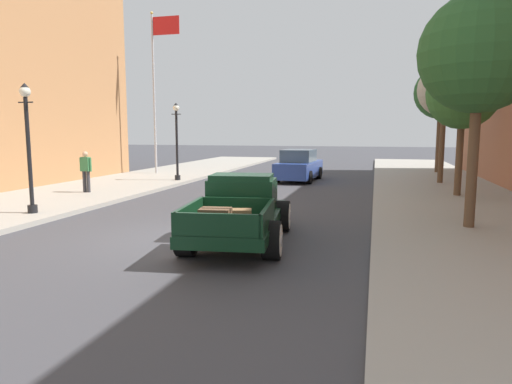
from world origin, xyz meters
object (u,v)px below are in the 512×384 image
Objects in this scene: flagpole at (157,75)px; street_tree_second at (463,94)px; street_lamp_far at (177,136)px; street_tree_farthest at (441,93)px; pedestrian_sidewalk_left at (86,169)px; street_lamp_near at (28,138)px; street_tree_third at (445,90)px; car_background_blue at (299,166)px; hotrod_truck_dark_green at (241,209)px; street_tree_nearest at (479,54)px.

street_tree_second is (15.38, -5.65, -1.79)m from flagpole.
street_lamp_far is 15.74m from street_tree_farthest.
pedestrian_sidewalk_left is at bearing -83.21° from flagpole.
street_lamp_near is 17.72m from street_tree_third.
street_tree_farthest reaches higher than street_tree_third.
street_tree_third reaches higher than street_lamp_far.
street_tree_farthest reaches higher than street_lamp_near.
street_tree_second is (6.98, -4.92, 3.21)m from car_background_blue.
street_tree_second is 4.48m from street_tree_third.
hotrod_truck_dark_green is 10.98m from street_tree_second.
street_lamp_far is (-5.77, -2.55, 1.62)m from car_background_blue.
car_background_blue is 10.18m from street_tree_farthest.
street_lamp_far is 0.66× the size of street_tree_nearest.
flagpole is at bearing 123.08° from hotrod_truck_dark_green.
street_lamp_near and street_lamp_far have the same top height.
hotrod_truck_dark_green is 1.32× the size of street_lamp_near.
flagpole is (-2.30, 13.05, 3.39)m from street_lamp_near.
car_background_blue is (-0.81, 13.41, 0.01)m from hotrod_truck_dark_green.
flagpole reaches higher than street_tree_third.
street_tree_farthest is (0.52, 10.47, 0.86)m from street_tree_second.
pedestrian_sidewalk_left is 9.77m from flagpole.
car_background_blue is 0.76× the size of street_tree_nearest.
hotrod_truck_dark_green is 9.95m from pedestrian_sidewalk_left.
hotrod_truck_dark_green is 0.81× the size of street_tree_farthest.
flagpole is 16.48m from street_tree_second.
street_lamp_near reaches higher than pedestrian_sidewalk_left.
street_tree_third is at bearing 90.80° from street_tree_second.
street_tree_nearest reaches higher than street_lamp_far.
pedestrian_sidewalk_left is at bearing -107.12° from street_lamp_far.
street_lamp_far is (1.61, 5.23, 1.30)m from pedestrian_sidewalk_left.
street_lamp_far is at bearing 121.25° from hotrod_truck_dark_green.
flagpole is at bearing 96.79° from pedestrian_sidewalk_left.
flagpole is 1.57× the size of street_tree_nearest.
street_tree_second is at bearing 54.05° from hotrod_truck_dark_green.
street_tree_nearest is at bearing 22.31° from hotrod_truck_dark_green.
street_tree_third is 0.90× the size of street_tree_farthest.
hotrod_truck_dark_green is 13.44m from car_background_blue.
street_tree_farthest is (6.68, 18.96, 4.08)m from hotrod_truck_dark_green.
street_lamp_near is at bearing -91.89° from street_lamp_far.
street_lamp_near is 0.74× the size of street_tree_second.
street_tree_farthest reaches higher than car_background_blue.
street_tree_nearest is at bearing -39.07° from flagpole.
street_tree_third reaches higher than pedestrian_sidewalk_left.
pedestrian_sidewalk_left is 0.18× the size of flagpole.
street_lamp_far is 13.07m from street_tree_second.
street_lamp_near is (-6.10, -12.32, 1.62)m from car_background_blue.
street_lamp_far is 13.03m from street_tree_third.
pedestrian_sidewalk_left reaches higher than hotrod_truck_dark_green.
hotrod_truck_dark_green is at bearing -56.92° from flagpole.
flagpole is at bearing 175.53° from street_tree_third.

